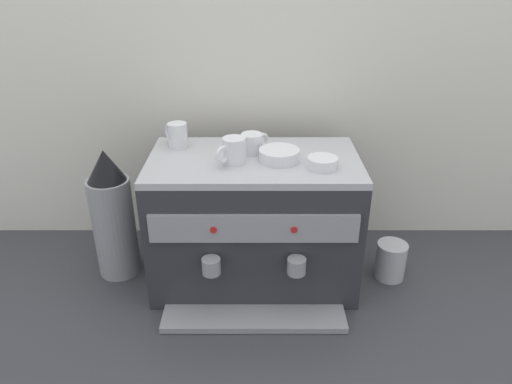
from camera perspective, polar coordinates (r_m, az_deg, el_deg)
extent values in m
plane|color=#38383D|center=(1.71, 0.00, -9.88)|extent=(4.00, 4.00, 0.00)
cube|color=silver|center=(1.77, 0.05, 8.91)|extent=(2.80, 0.03, 0.95)
cube|color=#2D2D33|center=(1.59, 0.00, -3.70)|extent=(0.66, 0.38, 0.43)
cube|color=#B7B7BC|center=(1.49, 0.00, 3.74)|extent=(0.66, 0.38, 0.02)
cube|color=#939399|center=(1.37, -0.04, -4.42)|extent=(0.61, 0.01, 0.09)
cylinder|color=red|center=(1.37, -4.91, -4.54)|extent=(0.02, 0.01, 0.02)
cylinder|color=red|center=(1.37, 4.84, -4.57)|extent=(0.02, 0.01, 0.02)
cube|color=#939399|center=(1.51, -0.04, -14.89)|extent=(0.57, 0.12, 0.02)
cylinder|color=#939399|center=(1.42, -5.19, -8.85)|extent=(0.06, 0.06, 0.05)
cylinder|color=#939399|center=(1.42, 5.12, -8.88)|extent=(0.06, 0.06, 0.05)
cylinder|color=white|center=(1.44, -2.40, 5.04)|extent=(0.07, 0.07, 0.08)
torus|color=white|center=(1.41, -3.78, 4.49)|extent=(0.05, 0.05, 0.06)
cylinder|color=white|center=(1.52, -0.26, 5.90)|extent=(0.07, 0.07, 0.06)
torus|color=white|center=(1.54, 1.04, 6.27)|extent=(0.04, 0.04, 0.05)
cylinder|color=white|center=(1.58, -9.15, 6.76)|extent=(0.06, 0.06, 0.08)
torus|color=white|center=(1.62, -10.04, 7.15)|extent=(0.05, 0.05, 0.06)
cylinder|color=white|center=(1.42, 8.24, 3.51)|extent=(0.09, 0.09, 0.03)
cylinder|color=white|center=(1.43, 8.21, 3.05)|extent=(0.05, 0.05, 0.01)
cylinder|color=white|center=(1.46, 3.05, 4.47)|extent=(0.13, 0.13, 0.04)
cylinder|color=white|center=(1.47, 3.04, 3.98)|extent=(0.07, 0.07, 0.01)
cylinder|color=#939399|center=(1.70, -16.44, -4.05)|extent=(0.14, 0.14, 0.36)
cone|color=black|center=(1.60, -17.49, 3.11)|extent=(0.13, 0.13, 0.11)
cylinder|color=#B7B7BC|center=(1.73, 16.12, -7.97)|extent=(0.10, 0.10, 0.13)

